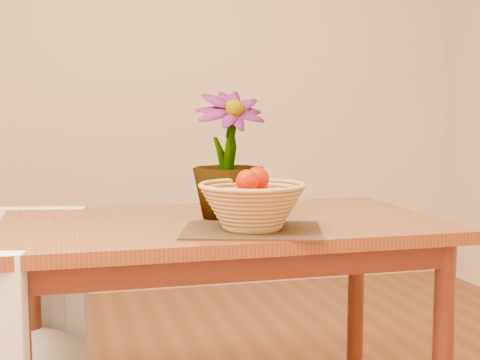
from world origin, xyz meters
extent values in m
cube|color=#FFE4C2|center=(0.00, 2.25, 1.35)|extent=(4.00, 0.02, 2.70)
cube|color=brown|center=(0.00, 0.30, 0.73)|extent=(1.40, 0.80, 0.04)
cube|color=#501E12|center=(0.00, 0.30, 0.67)|extent=(1.28, 0.68, 0.08)
cylinder|color=#501E12|center=(0.62, -0.02, 0.35)|extent=(0.06, 0.06, 0.71)
cylinder|color=#501E12|center=(-0.62, 0.62, 0.35)|extent=(0.06, 0.06, 0.71)
cylinder|color=#501E12|center=(0.62, 0.62, 0.35)|extent=(0.06, 0.06, 0.71)
cube|color=#372414|center=(0.04, 0.08, 0.75)|extent=(0.48, 0.41, 0.01)
cylinder|color=#A77245|center=(0.04, 0.08, 0.76)|extent=(0.16, 0.16, 0.01)
sphere|color=#F43303|center=(0.04, 0.08, 0.84)|extent=(0.06, 0.06, 0.06)
sphere|color=#F43303|center=(0.09, 0.10, 0.85)|extent=(0.07, 0.07, 0.07)
sphere|color=#F43303|center=(0.01, 0.13, 0.84)|extent=(0.07, 0.07, 0.07)
sphere|color=#F43303|center=(-0.02, 0.05, 0.85)|extent=(0.07, 0.07, 0.07)
sphere|color=#F43303|center=(0.06, 0.02, 0.84)|extent=(0.07, 0.07, 0.07)
sphere|color=#F43303|center=(0.06, 0.10, 0.90)|extent=(0.07, 0.07, 0.07)
sphere|color=#F43303|center=(0.01, 0.05, 0.90)|extent=(0.07, 0.07, 0.07)
sphere|color=#F43303|center=(0.06, 0.10, 0.90)|extent=(0.07, 0.07, 0.07)
sphere|color=#F43303|center=(0.01, 0.05, 0.90)|extent=(0.07, 0.07, 0.07)
imported|color=#183F12|center=(0.02, 0.33, 0.96)|extent=(0.24, 0.24, 0.42)
camera|label=1|loc=(-0.49, -1.79, 1.11)|focal=50.00mm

